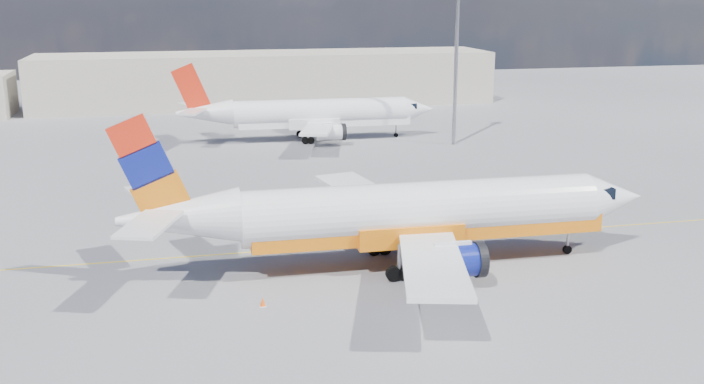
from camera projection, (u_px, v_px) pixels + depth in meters
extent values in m
plane|color=slate|center=(331.00, 261.00, 51.47)|extent=(240.00, 240.00, 0.00)
cube|color=yellow|center=(322.00, 247.00, 54.30)|extent=(70.00, 0.15, 0.01)
cube|color=beige|center=(267.00, 79.00, 122.39)|extent=(70.00, 14.00, 8.00)
cylinder|color=white|center=(421.00, 209.00, 49.87)|extent=(22.91, 3.77, 3.53)
cone|color=white|center=(613.00, 198.00, 52.67)|extent=(4.19, 3.58, 3.53)
cone|color=white|center=(179.00, 218.00, 46.67)|extent=(7.31, 3.43, 3.36)
cube|color=black|center=(594.00, 191.00, 52.22)|extent=(1.79, 2.41, 0.73)
cube|color=orange|center=(428.00, 227.00, 50.28)|extent=(22.90, 3.14, 1.25)
cube|color=white|center=(370.00, 196.00, 56.67)|extent=(6.13, 12.91, 0.84)
cube|color=white|center=(433.00, 262.00, 42.90)|extent=(6.36, 12.91, 0.84)
cylinder|color=navy|center=(408.00, 218.00, 54.89)|extent=(3.76, 2.01, 1.98)
cylinder|color=navy|center=(452.00, 261.00, 46.03)|extent=(3.76, 2.01, 1.98)
cylinder|color=black|center=(430.00, 216.00, 55.23)|extent=(0.54, 2.19, 2.18)
cylinder|color=black|center=(479.00, 259.00, 46.37)|extent=(0.54, 2.19, 2.18)
cube|color=orange|center=(148.00, 167.00, 45.56)|extent=(4.88, 0.36, 6.49)
cube|color=white|center=(153.00, 195.00, 49.33)|extent=(3.74, 5.64, 0.19)
cube|color=white|center=(149.00, 224.00, 43.03)|extent=(3.82, 5.66, 0.19)
cylinder|color=gray|center=(568.00, 235.00, 52.63)|extent=(0.19, 0.19, 2.18)
cylinder|color=black|center=(567.00, 250.00, 52.88)|extent=(0.58, 0.26, 0.58)
cylinder|color=black|center=(379.00, 248.00, 52.62)|extent=(0.94, 0.40, 0.94)
cylinder|color=black|center=(399.00, 273.00, 47.89)|extent=(0.94, 0.40, 0.94)
cylinder|color=white|center=(320.00, 112.00, 92.75)|extent=(20.53, 3.60, 3.16)
cone|color=white|center=(419.00, 109.00, 95.12)|extent=(3.79, 3.24, 3.16)
cone|color=white|center=(205.00, 113.00, 90.03)|extent=(6.57, 3.14, 3.00)
cube|color=black|center=(408.00, 105.00, 94.74)|extent=(1.63, 2.17, 0.65)
cube|color=white|center=(324.00, 121.00, 93.11)|extent=(20.51, 3.04, 1.12)
cube|color=white|center=(301.00, 112.00, 98.86)|extent=(5.37, 11.54, 0.75)
cube|color=white|center=(318.00, 129.00, 86.51)|extent=(5.80, 11.55, 0.75)
cylinder|color=white|center=(319.00, 121.00, 97.24)|extent=(3.39, 1.84, 1.77)
cylinder|color=white|center=(331.00, 132.00, 89.30)|extent=(3.39, 1.84, 1.77)
cylinder|color=black|center=(330.00, 120.00, 97.53)|extent=(0.51, 1.96, 1.95)
cylinder|color=black|center=(343.00, 132.00, 89.59)|extent=(0.51, 1.96, 1.95)
cube|color=red|center=(191.00, 88.00, 89.05)|extent=(4.37, 0.37, 5.80)
cube|color=white|center=(192.00, 104.00, 92.43)|extent=(3.30, 5.04, 0.17)
cube|color=white|center=(192.00, 112.00, 86.78)|extent=(3.46, 5.06, 0.17)
cylinder|color=gray|center=(396.00, 128.00, 95.12)|extent=(0.17, 0.17, 1.95)
cylinder|color=black|center=(396.00, 135.00, 95.34)|extent=(0.53, 0.23, 0.52)
cylinder|color=black|center=(303.00, 134.00, 95.23)|extent=(0.84, 0.37, 0.84)
cylinder|color=black|center=(308.00, 140.00, 91.00)|extent=(0.84, 0.37, 0.84)
cylinder|color=black|center=(543.00, 221.00, 59.61)|extent=(0.50, 0.33, 0.46)
cylinder|color=black|center=(556.00, 225.00, 58.55)|extent=(0.50, 0.33, 0.46)
cylinder|color=black|center=(560.00, 218.00, 60.56)|extent=(0.50, 0.33, 0.46)
cylinder|color=black|center=(573.00, 222.00, 59.50)|extent=(0.50, 0.33, 0.46)
cube|color=yellow|center=(558.00, 216.00, 59.44)|extent=(2.69, 2.01, 0.92)
cube|color=black|center=(555.00, 207.00, 59.02)|extent=(1.41, 1.41, 0.55)
cube|color=white|center=(263.00, 306.00, 44.09)|extent=(0.39, 0.39, 0.04)
cone|color=#FF530A|center=(263.00, 301.00, 44.02)|extent=(0.33, 0.33, 0.50)
cylinder|color=gray|center=(456.00, 58.00, 88.41)|extent=(0.44, 0.44, 19.82)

